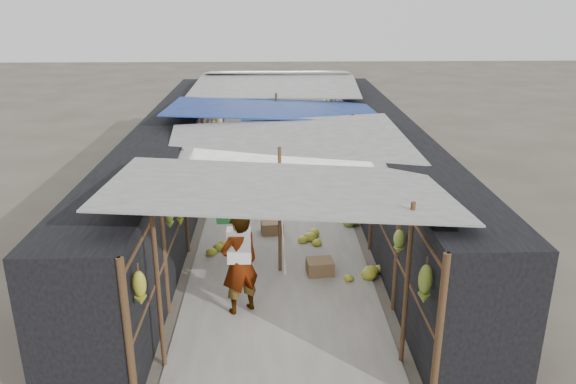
{
  "coord_description": "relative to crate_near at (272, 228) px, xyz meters",
  "views": [
    {
      "loc": [
        -0.15,
        -7.18,
        5.32
      ],
      "look_at": [
        0.2,
        4.27,
        1.25
      ],
      "focal_mm": 35.0,
      "sensor_mm": 36.0,
      "label": 1
    }
  ],
  "objects": [
    {
      "name": "market_canopy",
      "position": [
        0.18,
        1.96,
        2.26
      ],
      "size": [
        5.62,
        15.2,
        2.77
      ],
      "color": "brown",
      "rests_on": "ground"
    },
    {
      "name": "vendor_elderly",
      "position": [
        -0.56,
        -3.38,
        0.79
      ],
      "size": [
        0.82,
        0.73,
        1.88
      ],
      "primitive_type": "imported",
      "rotation": [
        0.0,
        0.0,
        3.66
      ],
      "color": "silver",
      "rests_on": "ground"
    },
    {
      "name": "hanging_bananas",
      "position": [
        0.21,
        1.48,
        1.48
      ],
      "size": [
        3.96,
        14.5,
        0.83
      ],
      "color": "#A0A129",
      "rests_on": "ground"
    },
    {
      "name": "shopper_blue",
      "position": [
        -0.35,
        1.68,
        0.7
      ],
      "size": [
        0.83,
        0.65,
        1.71
      ],
      "primitive_type": "imported",
      "rotation": [
        0.0,
        0.0,
        -0.0
      ],
      "color": "#1F419D",
      "rests_on": "ground"
    },
    {
      "name": "black_basin",
      "position": [
        1.49,
        1.85,
        -0.05
      ],
      "size": [
        0.66,
        0.66,
        0.2
      ],
      "primitive_type": "cylinder",
      "color": "black",
      "rests_on": "ground"
    },
    {
      "name": "vendor_seated",
      "position": [
        1.85,
        1.37,
        0.31
      ],
      "size": [
        0.39,
        0.62,
        0.91
      ],
      "primitive_type": "imported",
      "rotation": [
        0.0,
        0.0,
        -1.66
      ],
      "color": "#45413C",
      "rests_on": "ground"
    },
    {
      "name": "stall_left",
      "position": [
        -2.55,
        1.62,
        1.0
      ],
      "size": [
        1.4,
        15.0,
        2.3
      ],
      "primitive_type": "cube",
      "color": "black",
      "rests_on": "ground"
    },
    {
      "name": "crate_back",
      "position": [
        -1.09,
        3.71,
        0.0
      ],
      "size": [
        0.55,
        0.48,
        0.31
      ],
      "primitive_type": "cube",
      "rotation": [
        0.0,
        0.0,
        0.18
      ],
      "color": "#8B6346",
      "rests_on": "ground"
    },
    {
      "name": "ground",
      "position": [
        0.15,
        -4.88,
        -0.15
      ],
      "size": [
        80.0,
        80.0,
        0.0
      ],
      "primitive_type": "plane",
      "color": "#6B6356",
      "rests_on": "ground"
    },
    {
      "name": "stall_right",
      "position": [
        2.85,
        1.62,
        1.0
      ],
      "size": [
        1.4,
        15.0,
        2.3
      ],
      "primitive_type": "cube",
      "color": "black",
      "rests_on": "ground"
    },
    {
      "name": "crate_near",
      "position": [
        0.0,
        0.0,
        0.0
      ],
      "size": [
        0.54,
        0.45,
        0.3
      ],
      "primitive_type": "cube",
      "rotation": [
        0.0,
        0.0,
        0.11
      ],
      "color": "#8B6346",
      "rests_on": "ground"
    },
    {
      "name": "floor_bananas",
      "position": [
        0.44,
        0.93,
        0.0
      ],
      "size": [
        3.61,
        8.55,
        0.36
      ],
      "color": "olive",
      "rests_on": "ground"
    },
    {
      "name": "aisle_slab",
      "position": [
        0.15,
        1.62,
        -0.14
      ],
      "size": [
        3.6,
        16.0,
        0.02
      ],
      "primitive_type": "cube",
      "color": "#9E998E",
      "rests_on": "ground"
    },
    {
      "name": "crate_mid",
      "position": [
        0.95,
        -2.04,
        0.01
      ],
      "size": [
        0.56,
        0.47,
        0.31
      ],
      "primitive_type": "cube",
      "rotation": [
        0.0,
        0.0,
        0.1
      ],
      "color": "#8B6346",
      "rests_on": "ground"
    }
  ]
}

